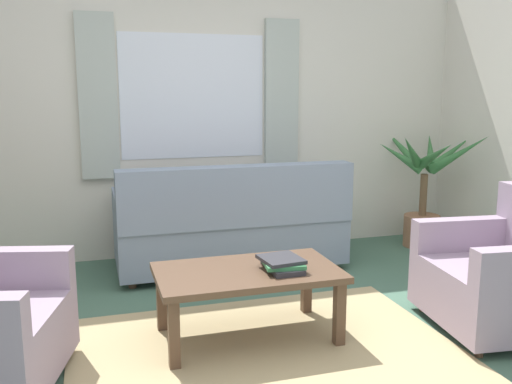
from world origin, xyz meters
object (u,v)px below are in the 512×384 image
armchair_right (507,274)px  book_stack_on_table (282,263)px  couch (231,227)px  potted_plant (424,189)px  coffee_table (248,279)px

armchair_right → book_stack_on_table: size_ratio=3.05×
couch → potted_plant: size_ratio=1.53×
couch → potted_plant: (1.96, 0.14, 0.20)m
couch → coffee_table: 1.36m
couch → armchair_right: 2.16m
coffee_table → book_stack_on_table: (0.20, -0.06, 0.10)m
potted_plant → couch: bearing=-175.9°
coffee_table → potted_plant: (2.20, 1.48, 0.18)m
armchair_right → book_stack_on_table: (-1.42, 0.26, 0.12)m
coffee_table → book_stack_on_table: size_ratio=3.61×
couch → armchair_right: couch is taller
potted_plant → armchair_right: bearing=-107.6°
couch → book_stack_on_table: size_ratio=6.24×
armchair_right → couch: bearing=-133.8°
coffee_table → book_stack_on_table: 0.23m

